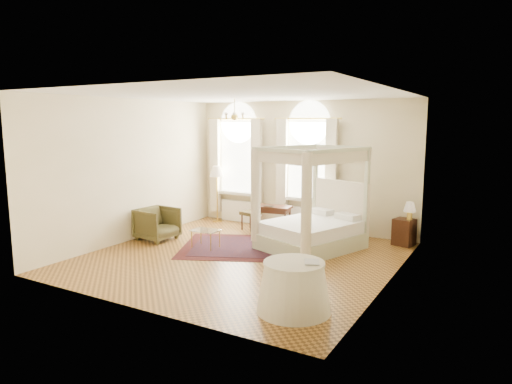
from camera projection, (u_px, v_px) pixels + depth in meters
The scene contains 18 objects.
ground at pixel (241, 257), 9.40m from camera, with size 6.00×6.00×0.00m, color #A46F2F.
room_walls at pixel (241, 162), 9.10m from camera, with size 6.00×6.00×6.00m.
window_left at pixel (237, 169), 12.57m from camera, with size 1.62×0.27×3.29m.
window_right at pixel (307, 173), 11.54m from camera, with size 1.62×0.27×3.29m.
chandelier at pixel (234, 116), 10.43m from camera, with size 0.51×0.45×0.50m.
wall_pictures at pixel (305, 157), 11.62m from camera, with size 2.54×0.03×0.39m.
canopy_bed at pixel (310, 226), 9.99m from camera, with size 2.26×2.49×2.24m.
nightstand at pixel (404, 232), 10.30m from camera, with size 0.42×0.38×0.61m, color #3D1D10.
nightstand_lamp at pixel (410, 208), 10.13m from camera, with size 0.27×0.27×0.40m.
writing_desk at pixel (272, 210), 11.36m from camera, with size 0.99×0.61×0.70m.
laptop at pixel (270, 206), 11.24m from camera, with size 0.31×0.20×0.02m, color black.
stool at pixel (251, 214), 11.77m from camera, with size 0.50×0.50×0.49m.
armchair at pixel (157, 224), 10.77m from camera, with size 0.82×0.85×0.77m, color #433D1D.
coffee_table at pixel (206, 232), 10.07m from camera, with size 0.60×0.42×0.41m.
floor_lamp at pixel (217, 174), 12.63m from camera, with size 0.40×0.40×1.56m.
oriental_rug at pixel (251, 247), 10.17m from camera, with size 3.68×3.25×0.01m.
side_table at pixel (294, 287), 6.68m from camera, with size 1.10×1.10×0.75m.
book at pixel (304, 262), 6.57m from camera, with size 0.21×0.28×0.03m, color black.
Camera 1 is at (4.78, -7.73, 2.76)m, focal length 32.00 mm.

